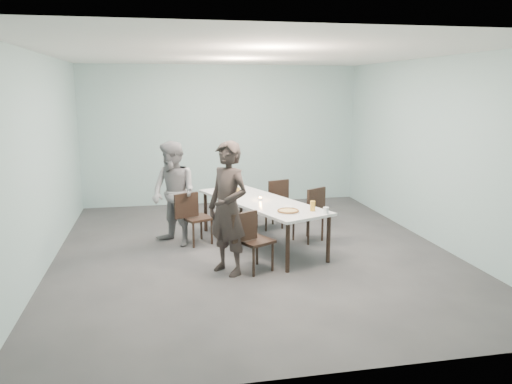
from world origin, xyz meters
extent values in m
plane|color=#333335|center=(0.00, 0.00, 0.00)|extent=(7.00, 7.00, 0.00)
cube|color=#91B5B6|center=(0.00, 3.50, 1.50)|extent=(6.00, 0.02, 3.00)
cube|color=#91B5B6|center=(0.00, -3.50, 1.50)|extent=(6.00, 0.02, 3.00)
cube|color=#91B5B6|center=(-3.00, 0.00, 1.50)|extent=(0.02, 7.00, 3.00)
cube|color=#91B5B6|center=(3.00, 0.00, 1.50)|extent=(0.02, 7.00, 3.00)
cube|color=white|center=(0.00, 0.00, 3.00)|extent=(6.00, 7.00, 0.02)
cube|color=white|center=(0.19, 0.29, 0.73)|extent=(1.80, 2.75, 0.04)
cylinder|color=black|center=(0.30, -0.98, 0.35)|extent=(0.06, 0.06, 0.71)
cylinder|color=black|center=(-0.61, 1.28, 0.35)|extent=(0.06, 0.06, 0.71)
cylinder|color=black|center=(0.98, -0.71, 0.35)|extent=(0.06, 0.06, 0.71)
cylinder|color=black|center=(0.08, 1.56, 0.35)|extent=(0.06, 0.06, 0.71)
cube|color=black|center=(-0.13, -0.82, 0.43)|extent=(0.57, 0.57, 0.04)
cube|color=black|center=(-0.29, -0.91, 0.67)|extent=(0.39, 0.23, 0.40)
cylinder|color=black|center=(-0.20, -1.05, 0.21)|extent=(0.04, 0.04, 0.41)
cylinder|color=black|center=(-0.36, -0.75, 0.21)|extent=(0.04, 0.04, 0.41)
cylinder|color=black|center=(0.10, -0.89, 0.21)|extent=(0.04, 0.04, 0.41)
cylinder|color=black|center=(-0.06, -0.59, 0.21)|extent=(0.04, 0.04, 0.41)
cube|color=black|center=(-0.82, 0.58, 0.43)|extent=(0.56, 0.56, 0.04)
cube|color=black|center=(-0.99, 0.50, 0.67)|extent=(0.40, 0.21, 0.40)
cylinder|color=black|center=(-0.90, 0.35, 0.21)|extent=(0.04, 0.04, 0.41)
cylinder|color=black|center=(-1.04, 0.66, 0.21)|extent=(0.04, 0.04, 0.41)
cylinder|color=black|center=(-0.59, 0.50, 0.21)|extent=(0.04, 0.04, 0.41)
cylinder|color=black|center=(-0.73, 0.81, 0.21)|extent=(0.04, 0.04, 0.41)
cube|color=black|center=(1.01, 0.39, 0.43)|extent=(0.57, 0.57, 0.04)
cube|color=black|center=(1.18, 0.48, 0.67)|extent=(0.38, 0.24, 0.40)
cylinder|color=black|center=(1.07, 0.62, 0.21)|extent=(0.04, 0.04, 0.41)
cylinder|color=black|center=(1.24, 0.32, 0.21)|extent=(0.04, 0.04, 0.41)
cylinder|color=black|center=(0.78, 0.45, 0.21)|extent=(0.04, 0.04, 0.41)
cylinder|color=black|center=(0.95, 0.15, 0.21)|extent=(0.04, 0.04, 0.41)
cube|color=black|center=(0.55, 1.28, 0.43)|extent=(0.53, 0.53, 0.04)
cube|color=black|center=(0.74, 1.33, 0.67)|extent=(0.41, 0.16, 0.40)
cylinder|color=black|center=(0.67, 1.49, 0.21)|extent=(0.04, 0.04, 0.41)
cylinder|color=black|center=(0.77, 1.16, 0.21)|extent=(0.04, 0.04, 0.41)
cylinder|color=black|center=(0.34, 1.39, 0.21)|extent=(0.04, 0.04, 0.41)
cylinder|color=black|center=(0.44, 1.06, 0.21)|extent=(0.04, 0.04, 0.41)
imported|color=black|center=(-0.50, -0.83, 0.91)|extent=(0.75, 0.80, 1.83)
imported|color=gray|center=(-1.18, 0.61, 0.84)|extent=(1.02, 1.04, 1.69)
cylinder|color=white|center=(0.41, -0.57, 0.76)|extent=(0.34, 0.34, 0.01)
cylinder|color=#D8C27B|center=(0.41, -0.57, 0.77)|extent=(0.30, 0.30, 0.01)
torus|color=brown|center=(0.41, -0.57, 0.77)|extent=(0.32, 0.32, 0.03)
cylinder|color=white|center=(0.49, -0.23, 0.76)|extent=(0.18, 0.18, 0.01)
cylinder|color=#BC8B29|center=(0.78, -0.56, 0.82)|extent=(0.08, 0.08, 0.15)
cylinder|color=silver|center=(0.92, -0.73, 0.80)|extent=(0.08, 0.08, 0.09)
cylinder|color=silver|center=(0.18, 0.29, 0.77)|extent=(0.06, 0.06, 0.03)
cylinder|color=orange|center=(0.18, 0.29, 0.79)|extent=(0.04, 0.04, 0.01)
cylinder|color=#BC8B29|center=(-0.07, 0.98, 0.79)|extent=(0.07, 0.07, 0.08)
cube|color=silver|center=(-0.27, 0.92, 0.75)|extent=(0.36, 0.32, 0.01)
camera|label=1|loc=(-1.42, -7.33, 2.51)|focal=35.00mm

